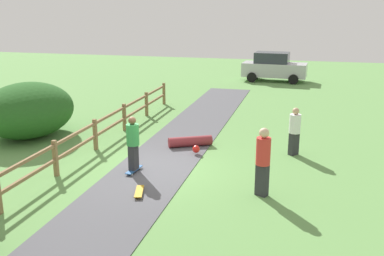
{
  "coord_description": "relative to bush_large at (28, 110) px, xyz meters",
  "views": [
    {
      "loc": [
        4.39,
        -12.14,
        4.88
      ],
      "look_at": [
        0.87,
        1.4,
        1.0
      ],
      "focal_mm": 41.19,
      "sensor_mm": 36.0,
      "label": 1
    }
  ],
  "objects": [
    {
      "name": "bystander_red",
      "position": [
        9.27,
        -3.31,
        -0.01
      ],
      "size": [
        0.51,
        0.51,
        1.87
      ],
      "color": "#2D2D33",
      "rests_on": "ground_plane"
    },
    {
      "name": "ground_plane",
      "position": [
        5.82,
        -2.16,
        -1.05
      ],
      "size": [
        60.0,
        60.0,
        0.0
      ],
      "primitive_type": "plane",
      "color": "#60934C"
    },
    {
      "name": "asphalt_path",
      "position": [
        5.82,
        -2.16,
        -1.04
      ],
      "size": [
        2.4,
        28.0,
        0.02
      ],
      "primitive_type": "cube",
      "color": "#515156",
      "rests_on": "ground_plane"
    },
    {
      "name": "wooden_fence",
      "position": [
        3.22,
        -2.16,
        -0.38
      ],
      "size": [
        0.12,
        18.12,
        1.1
      ],
      "color": "olive",
      "rests_on": "ground_plane"
    },
    {
      "name": "skater_fallen",
      "position": [
        6.38,
        0.21,
        -0.85
      ],
      "size": [
        1.56,
        1.46,
        0.36
      ],
      "color": "maroon",
      "rests_on": "asphalt_path"
    },
    {
      "name": "skater_riding",
      "position": [
        5.34,
        -2.61,
        -0.07
      ],
      "size": [
        0.41,
        0.82,
        1.73
      ],
      "color": "#265999",
      "rests_on": "asphalt_path"
    },
    {
      "name": "bush_large",
      "position": [
        0.0,
        0.0,
        0.0
      ],
      "size": [
        3.23,
        3.88,
        2.09
      ],
      "primitive_type": "ellipsoid",
      "color": "#23561E",
      "rests_on": "ground_plane"
    },
    {
      "name": "skateboard_loose",
      "position": [
        6.09,
        -4.1,
        -0.96
      ],
      "size": [
        0.41,
        0.82,
        0.08
      ],
      "color": "#BF8C19",
      "rests_on": "asphalt_path"
    },
    {
      "name": "parked_car_silver",
      "position": [
        8.08,
        15.61,
        -0.09
      ],
      "size": [
        4.29,
        2.18,
        1.92
      ],
      "color": "#B7B7BC",
      "rests_on": "ground_plane"
    },
    {
      "name": "bystander_white",
      "position": [
        9.96,
        0.32,
        -0.15
      ],
      "size": [
        0.54,
        0.54,
        1.63
      ],
      "color": "#2D2D33",
      "rests_on": "ground_plane"
    }
  ]
}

